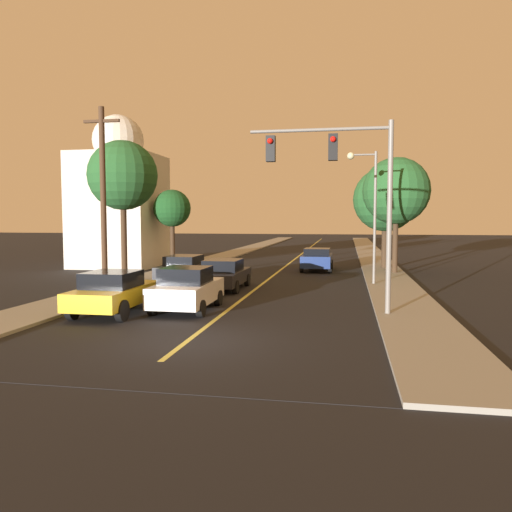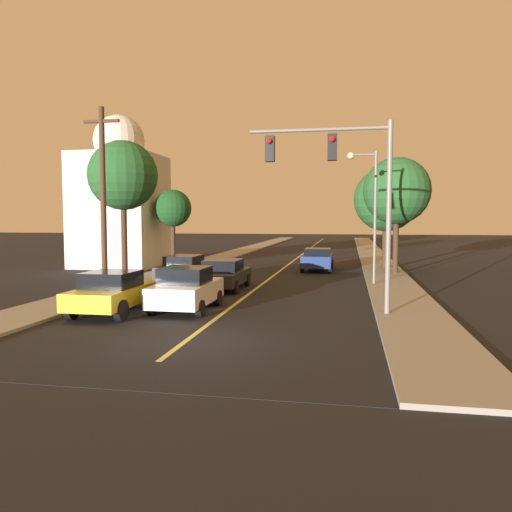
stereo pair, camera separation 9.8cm
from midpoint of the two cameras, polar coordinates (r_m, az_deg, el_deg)
ground_plane at (r=14.07m, az=-8.08°, el=-9.67°), size 200.00×200.00×0.00m
road_surface at (r=49.26m, az=5.26°, el=0.29°), size 10.64×80.00×0.01m
sidewalk_left at (r=50.26m, az=-2.22°, el=0.45°), size 2.50×80.00×0.12m
sidewalk_right at (r=49.11m, az=12.91°, el=0.26°), size 2.50×80.00×0.12m
car_near_lane_front at (r=18.60m, az=-8.06°, el=-3.75°), size 1.97×3.83×1.62m
car_near_lane_second at (r=23.98m, az=-3.81°, el=-2.09°), size 1.95×4.33×1.45m
car_outer_lane_front at (r=18.46m, az=-16.10°, el=-3.96°), size 2.00×4.11×1.53m
car_outer_lane_second at (r=25.76m, az=-8.22°, el=-1.51°), size 1.86×4.63×1.53m
car_far_oncoming at (r=32.79m, az=6.90°, el=-0.35°), size 1.99×4.06×1.47m
traffic_signal_mast at (r=17.65m, az=9.93°, el=8.87°), size 4.92×0.42×6.58m
streetlamp_right at (r=25.80m, az=12.59°, el=6.37°), size 1.49×0.36×6.62m
utility_pole_left at (r=22.30m, az=-17.18°, el=6.34°), size 1.60×0.24×7.97m
tree_left_near at (r=26.44m, az=-15.09°, el=8.83°), size 3.51×3.51×7.22m
tree_left_far at (r=34.67m, az=-9.65°, el=5.34°), size 2.54×2.54×5.27m
tree_right_near at (r=31.59m, az=15.64°, el=7.15°), size 4.05×4.05×6.99m
tree_right_far at (r=34.67m, az=14.51°, el=6.26°), size 4.31×4.31×6.74m
domed_building_left at (r=36.79m, az=-15.42°, el=6.18°), size 5.53×5.53×10.65m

